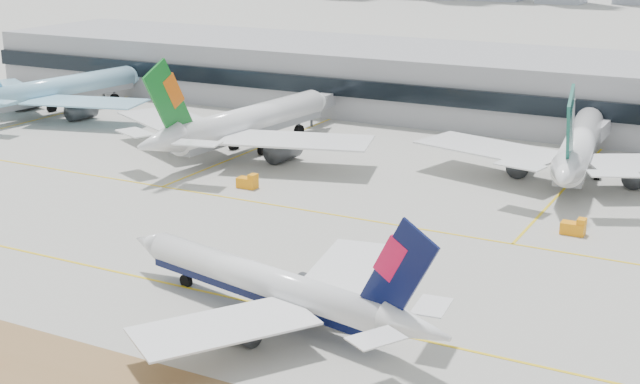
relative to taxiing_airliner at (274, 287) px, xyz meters
The scene contains 8 objects.
ground 13.17m from the taxiing_airliner, 142.68° to the left, with size 3000.00×3000.00×0.00m, color gray.
taxiing_airliner is the anchor object (origin of this frame).
widebody_korean 130.86m from the taxiing_airliner, 144.30° to the left, with size 58.81×57.98×21.13m.
widebody_eva 79.30m from the taxiing_airliner, 124.92° to the left, with size 61.30×60.29×21.96m.
widebody_cathay 79.02m from the taxiing_airliner, 77.05° to the left, with size 58.30×57.45×20.93m.
terminal 122.92m from the taxiing_airliner, 94.67° to the left, with size 280.00×43.10×15.00m.
gse_c 52.04m from the taxiing_airliner, 62.20° to the left, with size 3.55×2.00×2.60m.
gse_b 54.23m from the taxiing_airliner, 125.51° to the left, with size 3.55×2.00×2.60m.
Camera 1 is at (59.16, -89.21, 43.86)m, focal length 50.00 mm.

